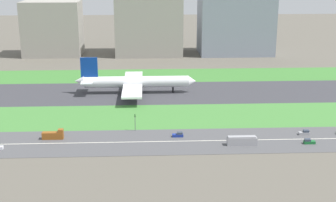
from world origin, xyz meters
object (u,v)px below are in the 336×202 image
Objects in this scene: car_3 at (178,135)px; traffic_light at (135,121)px; hangar_building at (149,20)px; office_tower at (235,24)px; airliner at (133,82)px; bus_0 at (242,141)px; fuel_tank_west at (156,35)px; truck_0 at (54,135)px; terminal_building at (53,28)px; car_0 at (309,142)px; car_2 at (305,133)px.

traffic_light is (-17.54, 7.99, 3.37)m from car_3.
office_tower is at bearing 0.00° from hangar_building.
traffic_light is 0.13× the size of office_tower.
traffic_light is at bearing -112.94° from office_tower.
airliner is 14.77× the size of car_3.
bus_0 is 0.50× the size of fuel_tank_west.
truck_0 is 0.15× the size of office_tower.
terminal_building is (-106.52, 192.00, 18.41)m from bus_0.
terminal_building is 1.83× the size of fuel_tank_west.
fuel_tank_west is at bearing 82.06° from hangar_building.
bus_0 is at bearing 0.00° from car_0.
hangar_building reaches higher than bus_0.
office_tower is at bearing -99.50° from bus_0.
airliner is at bearing -123.56° from office_tower.
fuel_tank_west is (-59.97, 45.00, -14.81)m from office_tower.
car_2 is 227.08m from terminal_building.
traffic_light is 189.82m from office_tower.
terminal_building is at bearing 118.94° from airliner.
airliner reaches higher than truck_0.
truck_0 is at bearing -102.34° from hangar_building.
traffic_light is 0.14× the size of hangar_building.
car_2 is at bearing -160.28° from bus_0.
office_tower is (138.66, 0.00, 2.24)m from terminal_building.
truck_0 is (-49.96, -0.00, 0.75)m from car_3.
truck_0 is 1.91× the size of car_0.
terminal_building is at bearing -150.24° from fuel_tank_west.
terminal_building reaches higher than bus_0.
terminal_building is at bearing 110.49° from traffic_light.
terminal_building is 138.68m from office_tower.
car_0 is at bearing -14.85° from traffic_light.
truck_0 is 0.36× the size of fuel_tank_west.
car_2 is 0.38× the size of bus_0.
office_tower is at bearing -36.88° from fuel_tank_west.
car_3 is 227.13m from fuel_tank_west.
car_0 is at bearing -5.70° from truck_0.
car_3 is (-51.87, 0.00, 0.00)m from car_2.
bus_0 is 1.61× the size of traffic_light.
truck_0 is 0.16× the size of hangar_building.
office_tower is at bearing 88.67° from car_2.
car_2 is at bearing -6.57° from traffic_light.
traffic_light is at bearing -92.44° from hangar_building.
car_3 is 0.10× the size of terminal_building.
car_3 and car_0 have the same top height.
car_2 is 233.84m from fuel_tank_west.
bus_0 is 0.22× the size of hangar_building.
car_2 is 69.95m from traffic_light.
bus_0 is at bearing -7.70° from truck_0.
hangar_building is (-60.45, 192.00, 24.97)m from car_0.
truck_0 is (-101.83, -0.00, 0.75)m from car_2.
fuel_tank_west is at bearing 103.79° from car_2.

